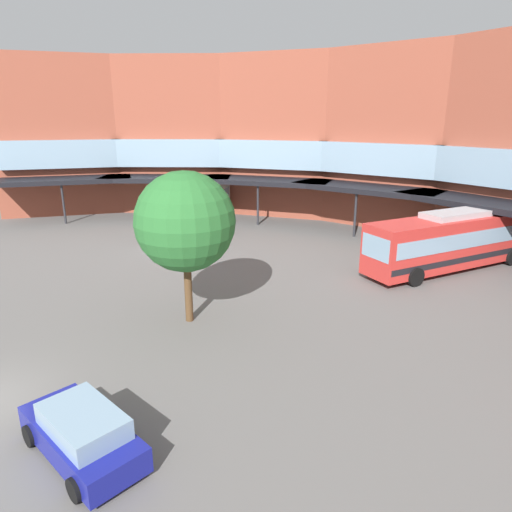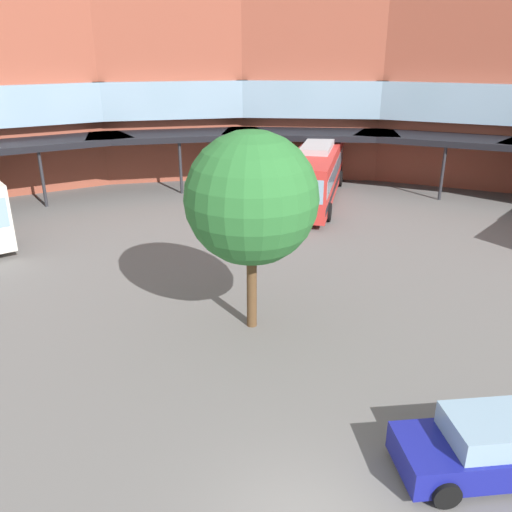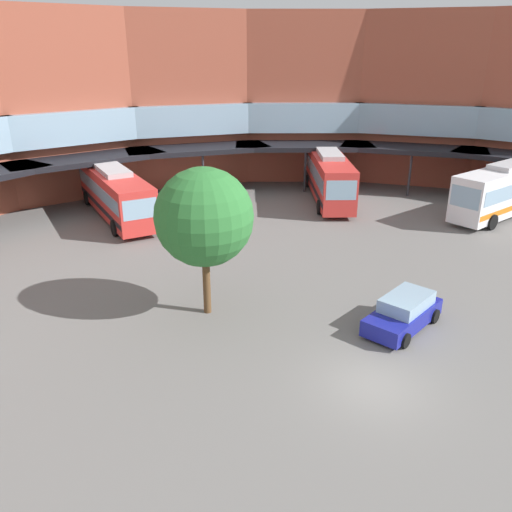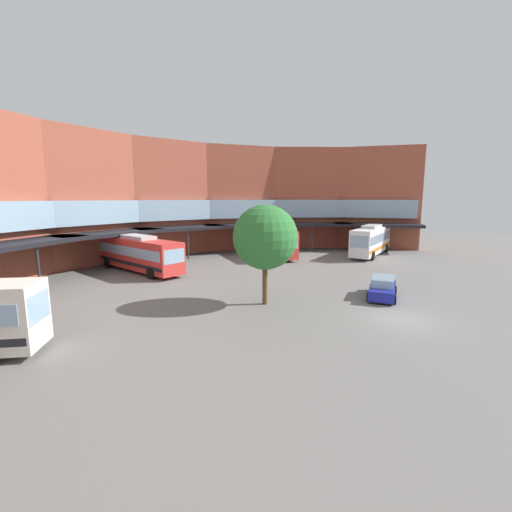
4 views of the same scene
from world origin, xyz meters
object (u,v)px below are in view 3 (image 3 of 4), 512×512
Objects in this scene: bus_1 at (115,192)px; plaza_tree at (204,217)px; parked_car at (404,313)px; bus_2 at (329,176)px; bus_0 at (507,189)px.

bus_1 is 17.41m from plaza_tree.
bus_1 is 1.80× the size of plaza_tree.
parked_car is at bearing 16.99° from bus_1.
bus_1 is 1.12× the size of bus_2.
bus_1 is 2.71× the size of parked_car.
parked_car is 0.66× the size of plaza_tree.
parked_car is at bearing 16.06° from bus_0.
plaza_tree is at bearing -0.76° from bus_1.
bus_2 is 21.68m from plaza_tree.
bus_0 is at bearing 61.91° from bus_1.
bus_1 is 17.07m from bus_2.
plaza_tree is (-26.19, -0.02, 2.76)m from bus_0.
parked_car is at bearing 1.00° from bus_2.
bus_0 is 2.52× the size of parked_car.
bus_0 is at bearing -173.44° from parked_car.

